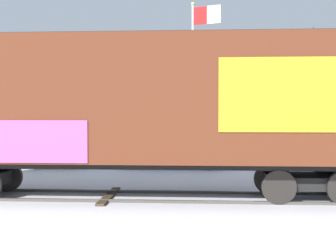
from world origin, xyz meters
TOP-DOWN VIEW (x-y plane):
  - ground_plane at (0.00, 0.00)m, footprint 260.00×260.00m
  - track at (-0.90, 0.03)m, footprint 59.99×5.16m
  - freight_car at (-1.49, -0.00)m, footprint 15.17×3.62m
  - flagpole at (-0.05, 9.73)m, footprint 1.49×0.52m
  - hillside at (0.00, 69.17)m, footprint 134.28×41.94m
  - parked_car_black at (-6.99, 6.38)m, footprint 4.55×2.58m
  - parked_car_blue at (-1.15, 6.97)m, footprint 4.76×1.98m
  - parked_car_white at (5.11, 6.57)m, footprint 4.69×2.06m

SIDE VIEW (x-z plane):
  - ground_plane at x=0.00m, z-range 0.00..0.00m
  - track at x=-0.90m, z-range 0.00..0.08m
  - parked_car_white at x=5.11m, z-range 0.00..1.67m
  - parked_car_black at x=-6.99m, z-range -0.01..1.72m
  - parked_car_blue at x=-1.15m, z-range 0.00..1.78m
  - freight_car at x=-1.49m, z-range 0.35..5.09m
  - flagpole at x=-0.05m, z-range 1.21..9.27m
  - hillside at x=0.00m, z-range -2.34..13.57m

